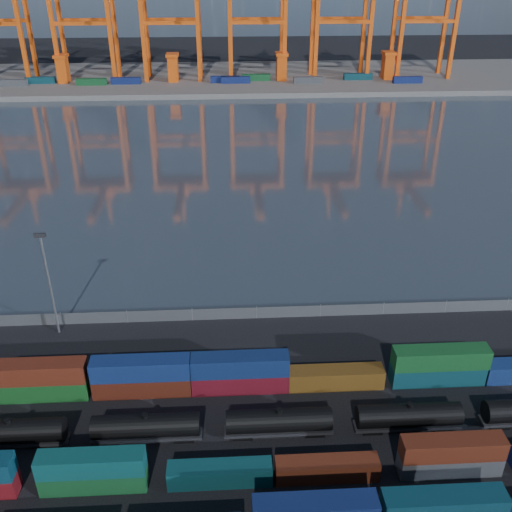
{
  "coord_description": "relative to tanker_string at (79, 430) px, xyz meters",
  "views": [
    {
      "loc": [
        -4.18,
        -45.68,
        51.06
      ],
      "look_at": [
        0.0,
        30.0,
        10.0
      ],
      "focal_mm": 40.0,
      "sensor_mm": 36.0,
      "label": 1
    }
  ],
  "objects": [
    {
      "name": "ground",
      "position": [
        22.02,
        -3.72,
        -1.99
      ],
      "size": [
        700.0,
        700.0,
        0.0
      ],
      "primitive_type": "plane",
      "color": "black",
      "rests_on": "ground"
    },
    {
      "name": "harbor_water",
      "position": [
        22.02,
        101.28,
        -1.98
      ],
      "size": [
        700.0,
        700.0,
        0.0
      ],
      "primitive_type": "plane",
      "color": "#2E3943",
      "rests_on": "ground"
    },
    {
      "name": "far_quay",
      "position": [
        22.02,
        206.28,
        -0.99
      ],
      "size": [
        700.0,
        70.0,
        2.0
      ],
      "primitive_type": "cube",
      "color": "#514F4C",
      "rests_on": "ground"
    },
    {
      "name": "container_row_mid",
      "position": [
        14.42,
        -6.51,
        0.1
      ],
      "size": [
        127.36,
        2.29,
        4.88
      ],
      "color": "#414346",
      "rests_on": "ground"
    },
    {
      "name": "container_row_north",
      "position": [
        18.0,
        8.13,
        0.1
      ],
      "size": [
        140.99,
        2.56,
        5.45
      ],
      "color": "#101653",
      "rests_on": "ground"
    },
    {
      "name": "tanker_string",
      "position": [
        0.0,
        0.0,
        0.0
      ],
      "size": [
        121.39,
        2.77,
        3.96
      ],
      "color": "black",
      "rests_on": "ground"
    },
    {
      "name": "waterfront_fence",
      "position": [
        22.02,
        24.28,
        -0.98
      ],
      "size": [
        160.12,
        0.12,
        2.2
      ],
      "color": "#595B5E",
      "rests_on": "ground"
    },
    {
      "name": "yard_light_mast",
      "position": [
        -7.98,
        22.28,
        7.31
      ],
      "size": [
        1.6,
        0.4,
        16.6
      ],
      "color": "slate",
      "rests_on": "ground"
    },
    {
      "name": "quay_containers",
      "position": [
        11.02,
        191.74,
        1.31
      ],
      "size": [
        172.58,
        10.99,
        2.6
      ],
      "color": "navy",
      "rests_on": "far_quay"
    },
    {
      "name": "straddle_carriers",
      "position": [
        19.52,
        196.28,
        5.83
      ],
      "size": [
        140.0,
        7.0,
        11.1
      ],
      "color": "#F15411",
      "rests_on": "far_quay"
    }
  ]
}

